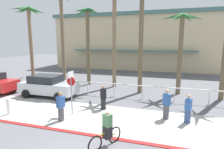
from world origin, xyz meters
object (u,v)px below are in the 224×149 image
Objects in this scene: bollard_1 at (8,106)px; palm_tree_3 at (115,17)px; palm_tree_2 at (88,28)px; pedestrian_1 at (166,105)px; palm_tree_0 at (29,24)px; pedestrian_3 at (103,99)px; palm_tree_5 at (181,35)px; palm_tree_1 at (62,17)px; car_silver_1 at (48,86)px; palm_tree_4 at (141,13)px; stop_sign_bike_lane at (71,86)px; pedestrian_0 at (188,110)px; pedestrian_2 at (61,108)px; cyclist_yellow_0 at (107,131)px.

palm_tree_3 is at bearing 64.99° from bollard_1.
palm_tree_2 reaches higher than pedestrian_1.
palm_tree_0 is at bearing -179.06° from palm_tree_3.
palm_tree_2 reaches higher than pedestrian_3.
pedestrian_3 is (5.05, 2.43, 0.20)m from bollard_1.
palm_tree_5 is (9.72, 7.71, 4.26)m from bollard_1.
palm_tree_1 reaches higher than car_silver_1.
palm_tree_0 reaches higher than palm_tree_2.
palm_tree_0 is 0.85× the size of palm_tree_4.
palm_tree_3 is 8.44m from pedestrian_3.
palm_tree_1 is at bearing 123.65° from stop_sign_bike_lane.
palm_tree_3 is 10.64m from pedestrian_0.
palm_tree_0 is at bearing 177.41° from palm_tree_5.
car_silver_1 is 10.22m from pedestrian_0.
palm_tree_2 is 0.85× the size of palm_tree_3.
bollard_1 is 11.38m from palm_tree_4.
stop_sign_bike_lane is 1.51× the size of pedestrian_1.
palm_tree_5 is at bearing 50.52° from pedestrian_2.
stop_sign_bike_lane is at bearing -93.70° from palm_tree_3.
bollard_1 is at bearing -160.99° from stop_sign_bike_lane.
pedestrian_0 is (9.98, 1.87, 0.20)m from bollard_1.
palm_tree_3 reaches higher than bollard_1.
bollard_1 is 0.62× the size of pedestrian_2.
pedestrian_2 is (8.73, -8.28, -5.31)m from palm_tree_0.
stop_sign_bike_lane reaches higher than car_silver_1.
pedestrian_3 is at bearing -15.81° from car_silver_1.
palm_tree_0 is at bearing 149.99° from pedestrian_3.
palm_tree_4 reaches higher than pedestrian_2.
palm_tree_1 is 12.18m from palm_tree_5.
pedestrian_1 is at bearing 19.83° from pedestrian_2.
pedestrian_0 is at bearing -57.20° from palm_tree_4.
palm_tree_1 is 9.11m from palm_tree_4.
palm_tree_1 is at bearing 163.54° from palm_tree_4.
palm_tree_4 is at bearing -168.92° from palm_tree_5.
car_silver_1 is at bearing -130.76° from palm_tree_3.
palm_tree_5 is 10.56m from cyclist_yellow_0.
pedestrian_1 reaches higher than car_silver_1.
palm_tree_4 is 9.56m from pedestrian_2.
palm_tree_3 is at bearing -10.57° from palm_tree_1.
pedestrian_2 is at bearing -43.48° from palm_tree_0.
palm_tree_5 is at bearing -8.23° from palm_tree_3.
palm_tree_3 reaches higher than pedestrian_1.
palm_tree_2 is at bearing 121.29° from pedestrian_3.
palm_tree_0 reaches higher than pedestrian_2.
pedestrian_0 is at bearing 45.29° from cyclist_yellow_0.
pedestrian_2 is at bearing -124.45° from pedestrian_3.
palm_tree_2 is at bearing 106.69° from stop_sign_bike_lane.
palm_tree_1 is at bearing 162.76° from palm_tree_2.
pedestrian_2 is at bearing -93.56° from palm_tree_3.
palm_tree_4 is (8.73, -2.58, -0.35)m from palm_tree_1.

